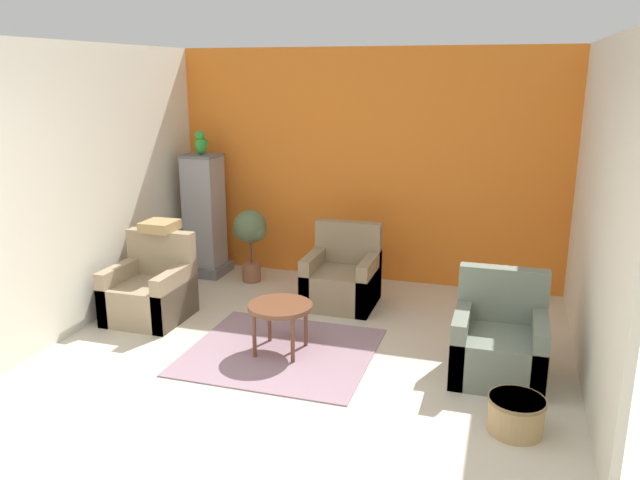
# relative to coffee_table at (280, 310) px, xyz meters

# --- Properties ---
(ground_plane) EXTENTS (20.00, 20.00, 0.00)m
(ground_plane) POSITION_rel_coffee_table_xyz_m (0.23, -1.39, -0.40)
(ground_plane) COLOR beige
(ground_plane) RESTS_ON ground
(wall_back_accent) EXTENTS (4.69, 0.06, 2.70)m
(wall_back_accent) POSITION_rel_coffee_table_xyz_m (0.23, 2.30, 0.95)
(wall_back_accent) COLOR orange
(wall_back_accent) RESTS_ON ground_plane
(wall_left) EXTENTS (0.06, 3.66, 2.70)m
(wall_left) POSITION_rel_coffee_table_xyz_m (-2.08, 0.44, 0.95)
(wall_left) COLOR silver
(wall_left) RESTS_ON ground_plane
(wall_right) EXTENTS (0.06, 3.66, 2.70)m
(wall_right) POSITION_rel_coffee_table_xyz_m (2.54, 0.44, 0.95)
(wall_right) COLOR silver
(wall_right) RESTS_ON ground_plane
(area_rug) EXTENTS (1.62, 1.49, 0.01)m
(area_rug) POSITION_rel_coffee_table_xyz_m (-0.00, 0.00, -0.40)
(area_rug) COLOR gray
(area_rug) RESTS_ON ground_plane
(coffee_table) EXTENTS (0.57, 0.57, 0.46)m
(coffee_table) POSITION_rel_coffee_table_xyz_m (0.00, 0.00, 0.00)
(coffee_table) COLOR brown
(coffee_table) RESTS_ON ground_plane
(armchair_left) EXTENTS (0.73, 0.72, 0.86)m
(armchair_left) POSITION_rel_coffee_table_xyz_m (-1.54, 0.38, -0.13)
(armchair_left) COLOR #9E896B
(armchair_left) RESTS_ON ground_plane
(armchair_right) EXTENTS (0.73, 0.72, 0.86)m
(armchair_right) POSITION_rel_coffee_table_xyz_m (1.86, 0.12, -0.13)
(armchair_right) COLOR slate
(armchair_right) RESTS_ON ground_plane
(armchair_middle) EXTENTS (0.73, 0.72, 0.86)m
(armchair_middle) POSITION_rel_coffee_table_xyz_m (0.20, 1.34, -0.13)
(armchair_middle) COLOR #8E7A5B
(armchair_middle) RESTS_ON ground_plane
(birdcage) EXTENTS (0.51, 0.51, 1.48)m
(birdcage) POSITION_rel_coffee_table_xyz_m (-1.69, 1.87, 0.31)
(birdcage) COLOR slate
(birdcage) RESTS_ON ground_plane
(parrot) EXTENTS (0.13, 0.24, 0.29)m
(parrot) POSITION_rel_coffee_table_xyz_m (-1.69, 1.87, 1.21)
(parrot) COLOR green
(parrot) RESTS_ON birdcage
(potted_plant) EXTENTS (0.43, 0.39, 0.87)m
(potted_plant) POSITION_rel_coffee_table_xyz_m (-1.03, 1.74, 0.19)
(potted_plant) COLOR brown
(potted_plant) RESTS_ON ground_plane
(wicker_basket) EXTENTS (0.40, 0.40, 0.26)m
(wicker_basket) POSITION_rel_coffee_table_xyz_m (2.01, -0.71, -0.27)
(wicker_basket) COLOR tan
(wicker_basket) RESTS_ON ground_plane
(throw_pillow) EXTENTS (0.33, 0.33, 0.10)m
(throw_pillow) POSITION_rel_coffee_table_xyz_m (-1.54, 0.63, 0.50)
(throw_pillow) COLOR tan
(throw_pillow) RESTS_ON armchair_left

